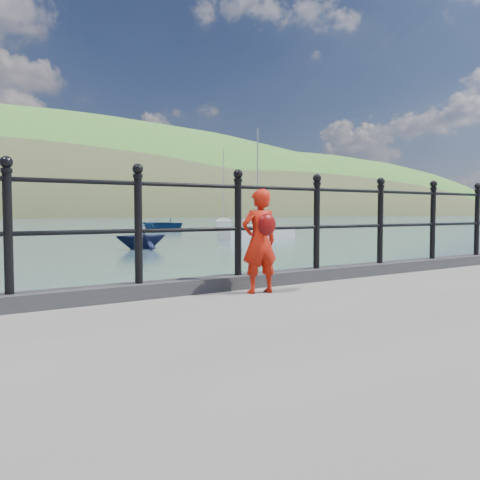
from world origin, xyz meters
TOP-DOWN VIEW (x-y plane):
  - ground at (0.00, 0.00)m, footprint 600.00×600.00m
  - kerb at (0.00, -0.15)m, footprint 60.00×0.30m
  - railing at (0.00, -0.15)m, footprint 18.11×0.11m
  - far_shore at (38.34, 239.41)m, footprint 830.00×200.00m
  - child at (0.59, -0.57)m, footprint 0.44×0.35m
  - launch_blue at (20.96, 43.66)m, footprint 5.24×6.58m
  - launch_navy at (7.61, 18.87)m, footprint 2.59×2.24m
  - sailboat_far at (35.91, 55.72)m, footprint 5.93×7.71m
  - sailboat_near at (18.49, 23.84)m, footprint 5.74×1.75m

SIDE VIEW (x-z plane):
  - far_shore at x=38.34m, z-range -100.57..55.43m
  - ground at x=0.00m, z-range 0.00..0.00m
  - sailboat_near at x=18.49m, z-range -3.61..4.29m
  - sailboat_far at x=35.91m, z-range -5.11..5.79m
  - launch_blue at x=20.96m, z-range 0.00..1.22m
  - launch_navy at x=7.61m, z-range 0.00..1.36m
  - kerb at x=0.00m, z-range 1.00..1.15m
  - child at x=0.59m, z-range 1.01..2.11m
  - railing at x=0.00m, z-range 1.23..2.42m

